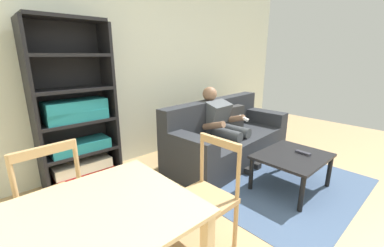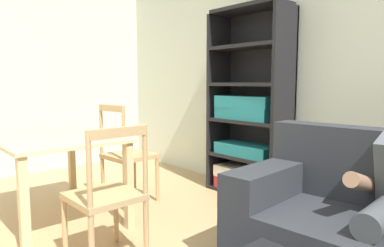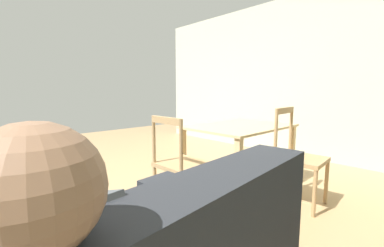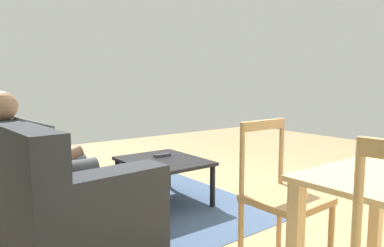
{
  "view_description": "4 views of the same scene",
  "coord_description": "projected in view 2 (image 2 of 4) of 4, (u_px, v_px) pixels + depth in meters",
  "views": [
    {
      "loc": [
        -1.83,
        -0.54,
        1.53
      ],
      "look_at": [
        -0.31,
        1.11,
        0.9
      ],
      "focal_mm": 22.96,
      "sensor_mm": 36.0,
      "label": 1
    },
    {
      "loc": [
        1.39,
        -0.39,
        1.16
      ],
      "look_at": [
        -0.31,
        1.11,
        0.9
      ],
      "focal_mm": 32.91,
      "sensor_mm": 36.0,
      "label": 2
    },
    {
      "loc": [
        0.86,
        2.34,
        1.12
      ],
      "look_at": [
        -0.31,
        1.11,
        0.9
      ],
      "focal_mm": 23.01,
      "sensor_mm": 36.0,
      "label": 3
    },
    {
      "loc": [
        -1.89,
        2.3,
        1.13
      ],
      "look_at": [
        -0.31,
        1.11,
        0.9
      ],
      "focal_mm": 32.07,
      "sensor_mm": 36.0,
      "label": 4
    }
  ],
  "objects": [
    {
      "name": "bookshelf",
      "position": [
        249.0,
        122.0,
        3.64
      ],
      "size": [
        0.88,
        0.36,
        1.92
      ],
      "color": "black",
      "rests_on": "ground_plane"
    },
    {
      "name": "wall_back",
      "position": [
        354.0,
        60.0,
        3.03
      ],
      "size": [
        6.82,
        0.12,
        2.72
      ],
      "primitive_type": "cube",
      "color": "beige",
      "rests_on": "ground_plane"
    },
    {
      "name": "dining_table",
      "position": [
        52.0,
        149.0,
        2.92
      ],
      "size": [
        1.22,
        0.88,
        0.72
      ],
      "color": "#D1B27F",
      "rests_on": "ground_plane"
    },
    {
      "name": "dining_chair_near_wall",
      "position": [
        127.0,
        155.0,
        3.41
      ],
      "size": [
        0.45,
        0.45,
        0.96
      ],
      "color": "tan",
      "rests_on": "ground_plane"
    },
    {
      "name": "dining_chair_facing_couch",
      "position": [
        107.0,
        196.0,
        2.24
      ],
      "size": [
        0.43,
        0.43,
        0.9
      ],
      "color": "tan",
      "rests_on": "ground_plane"
    }
  ]
}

